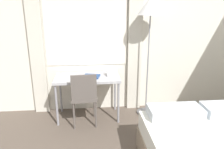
{
  "coord_description": "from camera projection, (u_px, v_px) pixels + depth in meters",
  "views": [
    {
      "loc": [
        -0.48,
        -0.5,
        1.85
      ],
      "look_at": [
        -0.19,
        2.55,
        0.89
      ],
      "focal_mm": 35.0,
      "sensor_mm": 36.0,
      "label": 1
    }
  ],
  "objects": [
    {
      "name": "wall_back_with_window",
      "position": [
        115.0,
        36.0,
        3.8
      ],
      "size": [
        5.65,
        0.13,
        2.7
      ],
      "color": "silver",
      "rests_on": "ground_plane"
    },
    {
      "name": "desk",
      "position": [
        87.0,
        80.0,
        3.62
      ],
      "size": [
        1.06,
        0.56,
        0.74
      ],
      "color": "#B2B2B7",
      "rests_on": "ground_plane"
    },
    {
      "name": "desk_chair",
      "position": [
        84.0,
        95.0,
        3.4
      ],
      "size": [
        0.42,
        0.42,
        0.89
      ],
      "rotation": [
        0.0,
        0.0,
        0.06
      ],
      "color": "#59514C",
      "rests_on": "ground_plane"
    },
    {
      "name": "standing_lamp",
      "position": [
        151.0,
        13.0,
        3.43
      ],
      "size": [
        0.42,
        0.42,
        2.0
      ],
      "color": "#4C4C51",
      "rests_on": "ground_plane"
    },
    {
      "name": "telephone",
      "position": [
        112.0,
        73.0,
        3.63
      ],
      "size": [
        0.18,
        0.14,
        0.11
      ],
      "color": "white",
      "rests_on": "desk"
    },
    {
      "name": "book",
      "position": [
        91.0,
        76.0,
        3.57
      ],
      "size": [
        0.3,
        0.27,
        0.02
      ],
      "rotation": [
        0.0,
        0.0,
        -0.24
      ],
      "color": "navy",
      "rests_on": "desk"
    }
  ]
}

